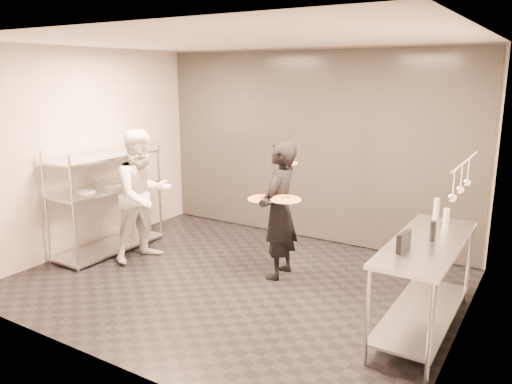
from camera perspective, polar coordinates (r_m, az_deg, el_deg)
The scene contains 13 objects.
room_shell at distance 6.67m, azimuth 3.21°, elevation 4.37°, with size 5.00×4.00×2.80m.
pass_rack at distance 7.22m, azimuth -16.72°, elevation -0.60°, with size 0.60×1.60×1.50m.
prep_counter at distance 5.05m, azimuth 18.76°, elevation -8.45°, with size 0.60×1.80×0.92m.
utensil_rail at distance 4.76m, azimuth 22.48°, elevation 1.48°, with size 0.07×1.20×0.31m.
waiter at distance 6.01m, azimuth 2.69°, elevation -2.09°, with size 0.61×0.40×1.68m, color black.
chef at distance 6.75m, azimuth -12.77°, elevation -0.40°, with size 0.85×0.66×1.75m, color silver.
pizza_plate_near at distance 5.86m, azimuth 0.77°, elevation -0.74°, with size 0.35×0.35×0.05m.
pizza_plate_far at distance 5.69m, azimuth 3.42°, elevation -0.80°, with size 0.36×0.36×0.05m.
salad_plate at distance 6.19m, azimuth 3.66°, elevation 3.51°, with size 0.25×0.25×0.07m.
pos_monitor at distance 4.60m, azimuth 16.53°, elevation -5.44°, with size 0.05×0.24×0.17m, color black.
bottle_green at distance 5.70m, azimuth 19.92°, elevation -1.77°, with size 0.06×0.06×0.23m, color gray.
bottle_clear at distance 5.39m, azimuth 20.91°, elevation -2.81°, with size 0.06×0.06×0.20m, color gray.
bottle_dark at distance 4.93m, azimuth 19.57°, elevation -4.23°, with size 0.06×0.06×0.19m, color black.
Camera 1 is at (3.14, -4.62, 2.44)m, focal length 35.00 mm.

